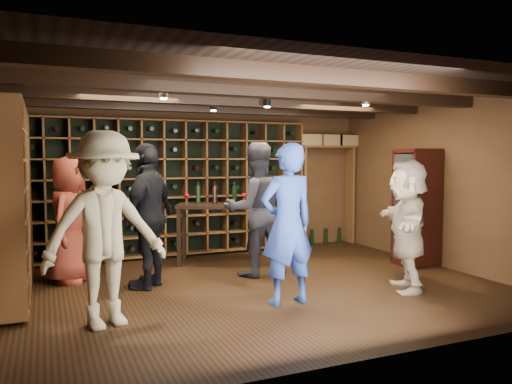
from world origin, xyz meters
name	(u,v)px	position (x,y,z in m)	size (l,w,h in m)	color
ground	(258,286)	(0.00, 0.00, 0.00)	(6.00, 6.00, 0.00)	black
room_shell	(257,96)	(0.00, 0.05, 2.42)	(6.00, 6.00, 6.00)	#4D311A
wine_rack_back	(174,188)	(-0.52, 2.33, 1.15)	(4.65, 0.30, 2.20)	brown
wine_rack_left	(15,199)	(-2.83, 0.82, 1.15)	(0.30, 2.65, 2.20)	brown
crate_shelf	(327,162)	(2.41, 2.32, 1.57)	(1.20, 0.32, 2.07)	brown
display_cabinet	(417,210)	(2.71, 0.20, 0.86)	(0.55, 0.50, 1.75)	black
man_blue_shirt	(287,224)	(-0.01, -0.83, 0.91)	(0.66, 0.43, 1.81)	navy
man_grey_suit	(256,209)	(0.20, 0.56, 0.93)	(0.90, 0.70, 1.85)	black
guest_red_floral	(69,220)	(-2.21, 1.17, 0.83)	(0.81, 0.53, 1.66)	maroon
guest_woman_black	(149,216)	(-1.30, 0.48, 0.91)	(1.07, 0.45, 1.83)	black
guest_khaki	(105,229)	(-1.97, -0.81, 0.95)	(1.23, 0.71, 1.91)	gray
guest_beige	(407,225)	(1.63, -0.89, 0.81)	(1.51, 0.48, 1.62)	tan
tasting_table	(218,211)	(-0.04, 1.50, 0.81)	(1.37, 1.05, 1.21)	black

